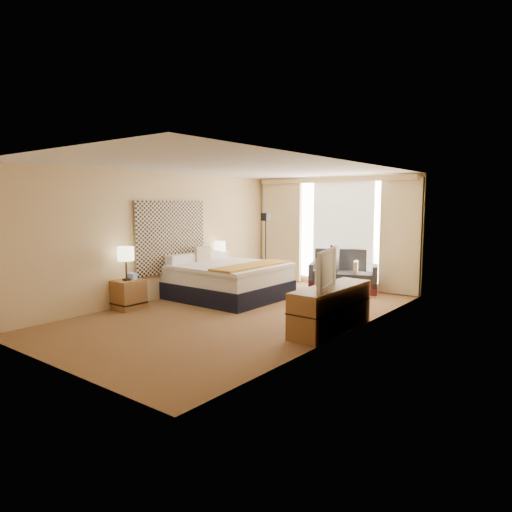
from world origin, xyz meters
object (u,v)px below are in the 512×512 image
Objects in this scene: media_dresser at (331,308)px; television at (320,269)px; nightstand_left at (129,294)px; lamp_left at (126,254)px; lamp_right at (220,247)px; floor_lamp at (266,235)px; bed at (228,280)px; desk_chair at (328,274)px; loveseat at (344,277)px; nightstand_right at (219,277)px.

television reaches higher than media_dresser.
nightstand_left is 0.77m from lamp_left.
lamp_right is at bearing 90.99° from lamp_left.
media_dresser is 3.87m from floor_lamp.
lamp_right is at bearing 90.17° from nightstand_left.
media_dresser is at bearing -26.13° from television.
bed reaches higher than nightstand_left.
lamp_right is at bearing -132.39° from floor_lamp.
bed is 2.21m from lamp_left.
floor_lamp is at bearing 78.69° from lamp_left.
television is at bearing -21.62° from bed.
media_dresser is at bearing -70.22° from desk_chair.
nightstand_left is at bearing -142.52° from loveseat.
media_dresser is 0.84× the size of bed.
desk_chair is at bearing 52.85° from lamp_left.
loveseat is 0.96× the size of floor_lamp.
nightstand_left is 3.56m from floor_lamp.
nightstand_right is 1.01m from bed.
television is (3.65, 0.77, 0.72)m from nightstand_left.
television is at bearing -74.13° from desk_chair.
floor_lamp is at bearing 163.62° from desk_chair.
nightstand_left is 0.26× the size of bed.
lamp_left reaches higher than nightstand_left.
media_dresser is 3.24× the size of lamp_right.
lamp_left is (-0.77, -1.96, 0.66)m from bed.
nightstand_left is 0.48× the size of desk_chair.
lamp_left is (-2.44, -3.22, 0.53)m from desk_chair.
floor_lamp is at bearing 49.73° from nightstand_right.
loveseat is at bearing 5.07° from television.
media_dresser is (3.70, 1.05, 0.07)m from nightstand_left.
nightstand_right is 1.47m from floor_lamp.
bed is (0.81, 1.90, 0.11)m from nightstand_left.
media_dresser is 1.74× the size of television.
bed is 1.69m from floor_lamp.
nightstand_right is at bearing 48.82° from television.
media_dresser is at bearing -37.66° from floor_lamp.
nightstand_right is at bearing 90.00° from nightstand_left.
lamp_left is (-3.66, -1.11, 0.69)m from media_dresser.
desk_chair reaches higher than media_dresser.
lamp_right is at bearing 98.19° from nightstand_right.
lamp_left is at bearing -111.45° from bed.
floor_lamp is at bearing 47.61° from lamp_right.
desk_chair is at bearing 37.03° from bed.
media_dresser is at bearing -88.88° from loveseat.
lamp_right is at bearing 157.93° from media_dresser.
bed is 2.10m from desk_chair.
nightstand_left is 4.73m from loveseat.
lamp_left reaches higher than lamp_right.
bed is 1.21m from lamp_right.
bed is 1.22× the size of floor_lamp.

